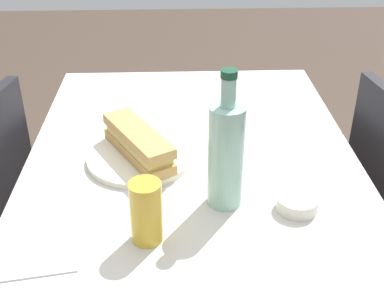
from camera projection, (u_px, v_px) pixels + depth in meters
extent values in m
cube|color=beige|center=(192.00, 156.00, 1.27)|extent=(1.04, 0.80, 0.03)
cylinder|color=#262628|center=(93.00, 179.00, 1.85)|extent=(0.06, 0.06, 0.71)
cylinder|color=#262628|center=(280.00, 174.00, 1.87)|extent=(0.06, 0.06, 0.71)
cylinder|color=black|center=(335.00, 257.00, 1.67)|extent=(0.04, 0.04, 0.46)
cylinder|color=black|center=(45.00, 264.00, 1.65)|extent=(0.04, 0.04, 0.46)
cylinder|color=silver|center=(139.00, 158.00, 1.22)|extent=(0.25, 0.25, 0.01)
cube|color=tan|center=(139.00, 151.00, 1.21)|extent=(0.25, 0.18, 0.02)
cube|color=#DBC66B|center=(138.00, 143.00, 1.20)|extent=(0.23, 0.17, 0.02)
cube|color=tan|center=(138.00, 135.00, 1.19)|extent=(0.25, 0.18, 0.02)
cube|color=silver|center=(165.00, 156.00, 1.21)|extent=(0.10, 0.04, 0.00)
cube|color=#59331E|center=(153.00, 138.00, 1.28)|extent=(0.08, 0.04, 0.01)
cylinder|color=#99C6B7|center=(226.00, 157.00, 1.03)|extent=(0.07, 0.07, 0.22)
cylinder|color=#99C6B7|center=(228.00, 92.00, 0.96)|extent=(0.03, 0.03, 0.06)
cylinder|color=#19472D|center=(229.00, 74.00, 0.94)|extent=(0.03, 0.03, 0.02)
cylinder|color=gold|center=(146.00, 212.00, 0.95)|extent=(0.06, 0.06, 0.13)
cylinder|color=silver|center=(297.00, 203.00, 1.06)|extent=(0.09, 0.09, 0.03)
cube|color=white|center=(39.00, 250.00, 0.95)|extent=(0.16, 0.16, 0.00)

